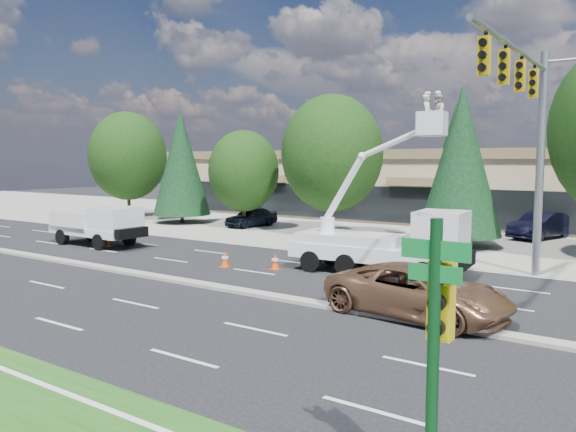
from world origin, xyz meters
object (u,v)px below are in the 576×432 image
Objects in this scene: street_sign_pole at (436,337)px; bucket_truck at (392,237)px; minivan at (418,291)px; utility_pickup at (100,229)px; signal_mast at (532,124)px.

street_sign_pole is 15.83m from bucket_truck.
utility_pickup is at bearing 86.23° from minivan.
bucket_truck is at bearing -166.04° from signal_mast.
utility_pickup is 20.05m from minivan.
street_sign_pole is 0.54× the size of bucket_truck.
bucket_truck reaches higher than street_sign_pole.
street_sign_pole is 0.69× the size of utility_pickup.
minivan is (19.72, -3.59, -0.13)m from utility_pickup.
utility_pickup is 16.64m from bucket_truck.
minivan is (-1.76, -6.44, -5.28)m from signal_mast.
signal_mast is 2.54× the size of street_sign_pole.
signal_mast is 22.27m from utility_pickup.
signal_mast is 8.51m from minivan.
bucket_truck is at bearing 6.75° from utility_pickup.
street_sign_pole is at bearing -27.10° from utility_pickup.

